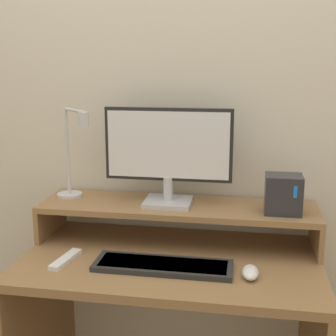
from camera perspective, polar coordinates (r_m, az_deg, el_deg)
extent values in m
cube|color=beige|center=(1.87, 2.02, 8.76)|extent=(6.00, 0.05, 2.50)
cube|color=olive|center=(1.68, 0.30, -11.29)|extent=(1.04, 0.59, 0.03)
cube|color=olive|center=(1.93, -14.08, -5.92)|extent=(0.02, 0.28, 0.12)
cube|color=olive|center=(1.80, 17.63, -7.61)|extent=(0.02, 0.28, 0.12)
cube|color=olive|center=(1.77, 1.16, -4.78)|extent=(1.04, 0.28, 0.02)
cube|color=#BCBCC1|center=(1.76, 0.01, -4.18)|extent=(0.17, 0.16, 0.02)
cylinder|color=#BCBCC1|center=(1.75, 0.01, -2.52)|extent=(0.04, 0.04, 0.09)
cube|color=black|center=(1.72, 0.04, 2.88)|extent=(0.47, 0.02, 0.27)
cube|color=silver|center=(1.71, -0.03, 2.82)|extent=(0.45, 0.01, 0.25)
cylinder|color=silver|center=(1.91, -11.89, -3.21)|extent=(0.10, 0.10, 0.01)
cylinder|color=silver|center=(1.87, -12.13, 1.92)|extent=(0.01, 0.01, 0.34)
cylinder|color=silver|center=(1.78, -11.37, 6.90)|extent=(0.11, 0.10, 0.01)
cylinder|color=silver|center=(1.72, -10.25, 5.91)|extent=(0.04, 0.04, 0.05)
cube|color=#28282D|center=(1.70, 13.87, -3.10)|extent=(0.13, 0.11, 0.14)
cube|color=#1972F2|center=(1.65, 15.27, -2.85)|extent=(0.01, 0.00, 0.04)
cube|color=#282828|center=(1.59, -0.61, -11.82)|extent=(0.46, 0.14, 0.02)
cube|color=black|center=(1.58, -0.61, -11.64)|extent=(0.42, 0.12, 0.01)
ellipsoid|color=white|center=(1.54, 10.01, -12.42)|extent=(0.05, 0.10, 0.03)
cube|color=white|center=(1.67, -12.37, -10.82)|extent=(0.06, 0.17, 0.02)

